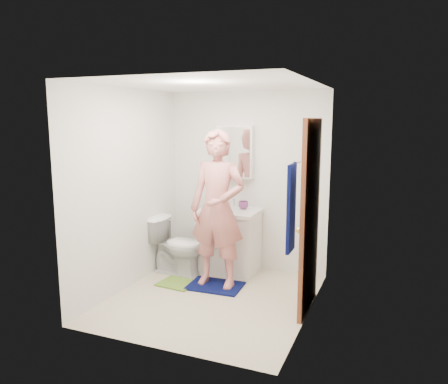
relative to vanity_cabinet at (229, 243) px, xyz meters
The scene contains 22 objects.
floor 1.01m from the vanity_cabinet, 80.69° to the right, with size 2.20×2.40×0.02m, color beige.
ceiling 2.21m from the vanity_cabinet, 80.69° to the right, with size 2.20×2.40×0.02m, color white.
wall_back 0.87m from the vanity_cabinet, 63.05° to the left, with size 2.20×0.02×2.40m, color silver.
wall_front 2.28m from the vanity_cabinet, 85.96° to the right, with size 2.20×0.02×2.40m, color silver.
wall_left 1.55m from the vanity_cabinet, 136.37° to the right, with size 0.02×2.40×2.40m, color silver.
wall_right 1.75m from the vanity_cabinet, 35.99° to the right, with size 0.02×2.40×2.40m, color silver.
vanity_cabinet is the anchor object (origin of this frame).
countertop 0.43m from the vanity_cabinet, ahead, with size 0.79×0.59×0.05m, color white.
sink_basin 0.44m from the vanity_cabinet, ahead, with size 0.40×0.40×0.03m, color white.
faucet 0.54m from the vanity_cabinet, 90.00° to the left, with size 0.03×0.03×0.12m, color silver.
medicine_cabinet 1.22m from the vanity_cabinet, 90.00° to the left, with size 0.50×0.12×0.70m, color white.
mirror_panel 1.21m from the vanity_cabinet, 90.00° to the left, with size 0.46×0.01×0.66m, color white.
door 1.57m from the vanity_cabinet, 32.20° to the right, with size 0.05×0.80×2.05m, color brown.
door_knob 1.69m from the vanity_cabinet, 42.72° to the right, with size 0.07×0.07×0.07m, color gold.
towel 2.08m from the vanity_cabinet, 51.53° to the right, with size 0.03×0.24×0.80m, color #070D43.
towel_hook 2.30m from the vanity_cabinet, 50.60° to the right, with size 0.02×0.02×0.06m, color silver.
toilet 0.69m from the vanity_cabinet, 153.48° to the right, with size 0.42×0.74×0.75m, color white.
bath_mat 0.70m from the vanity_cabinet, 85.35° to the right, with size 0.65×0.47×0.02m, color #070D43.
green_rug 0.89m from the vanity_cabinet, 122.25° to the right, with size 0.44×0.37×0.02m, color olive.
soap_dispenser 0.57m from the vanity_cabinet, behind, with size 0.08×0.08×0.18m, color #CA715E.
toothbrush_cup 0.54m from the vanity_cabinet, 35.24° to the left, with size 0.13×0.13×0.11m, color #7C387D.
man 0.79m from the vanity_cabinet, 83.29° to the right, with size 0.69×0.45×1.90m, color #D17A75.
Camera 1 is at (1.91, -4.34, 2.05)m, focal length 35.00 mm.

